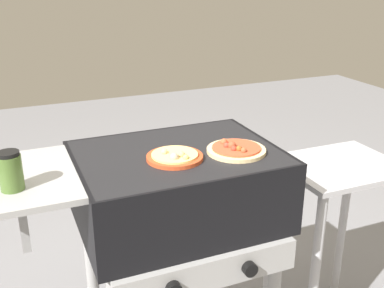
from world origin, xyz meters
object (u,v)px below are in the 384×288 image
(pizza_cheese, at_px, (175,157))
(grill, at_px, (174,194))
(pizza_pepperoni, at_px, (236,149))
(sauce_jar, at_px, (10,171))
(prep_table, at_px, (334,213))

(pizza_cheese, bearing_deg, grill, 72.87)
(pizza_pepperoni, relative_size, sauce_jar, 1.76)
(pizza_cheese, distance_m, sauce_jar, 0.47)
(pizza_pepperoni, xyz_separation_m, sauce_jar, (-0.66, -0.01, 0.04))
(prep_table, bearing_deg, pizza_pepperoni, -171.63)
(grill, xyz_separation_m, prep_table, (0.67, 0.00, -0.22))
(pizza_pepperoni, bearing_deg, grill, 159.73)
(prep_table, bearing_deg, sauce_jar, -176.15)
(sauce_jar, bearing_deg, pizza_cheese, 3.09)
(grill, relative_size, sauce_jar, 9.07)
(prep_table, bearing_deg, grill, -179.63)
(pizza_pepperoni, bearing_deg, prep_table, 8.37)
(grill, bearing_deg, pizza_cheese, -107.13)
(grill, distance_m, prep_table, 0.71)
(grill, bearing_deg, sauce_jar, -171.31)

